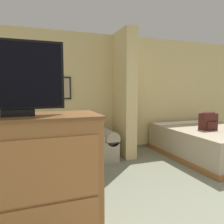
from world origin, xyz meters
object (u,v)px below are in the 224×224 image
couch (61,146)px  tv_dresser (22,190)px  backpack (208,120)px  bed (211,142)px  coffee_table (75,157)px  tv (17,79)px

couch → tv_dresser: tv_dresser is taller
couch → backpack: bearing=-16.9°
tv_dresser → bed: 4.01m
coffee_table → tv_dresser: size_ratio=0.61×
couch → tv: 2.74m
bed → backpack: 0.56m
coffee_table → backpack: bearing=2.9°
coffee_table → tv: size_ratio=1.09×
tv_dresser → bed: size_ratio=0.58×
tv_dresser → backpack: bearing=24.6°
tv → backpack: 3.79m
coffee_table → tv: tv is taller
tv_dresser → bed: bearing=25.1°
couch → tv: (-0.59, -2.40, 1.18)m
tv_dresser → tv: (-0.00, 0.00, 0.89)m
backpack → coffee_table: bearing=-177.1°
couch → bed: 3.11m
couch → tv_dresser: bearing=-103.9°
bed → backpack: (-0.23, -0.14, 0.49)m
coffee_table → bed: bed is taller
tv → bed: size_ratio=0.32×
tv_dresser → bed: tv_dresser is taller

